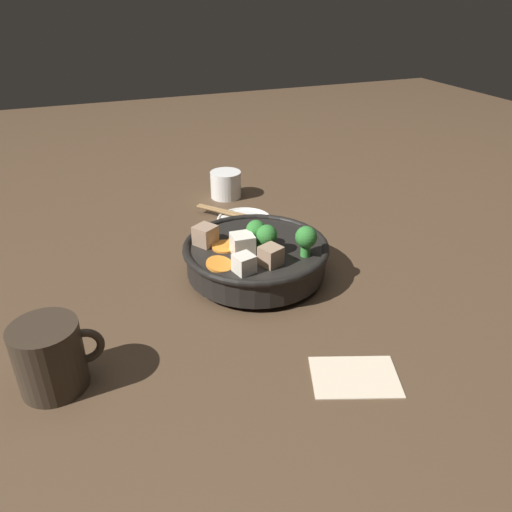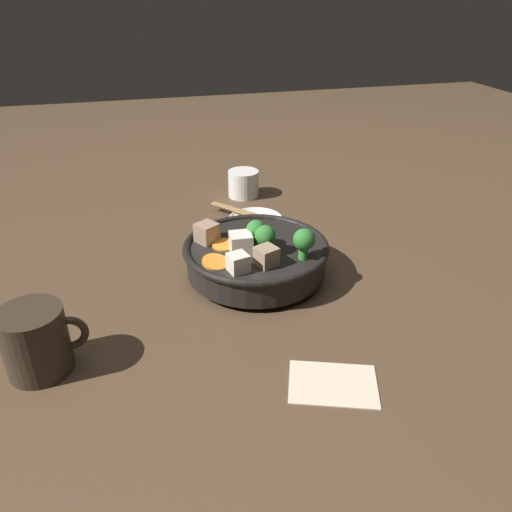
{
  "view_description": "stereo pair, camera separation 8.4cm",
  "coord_description": "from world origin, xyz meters",
  "px_view_note": "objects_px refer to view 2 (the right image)",
  "views": [
    {
      "loc": [
        -0.27,
        -0.68,
        0.44
      ],
      "look_at": [
        0.0,
        0.0,
        0.04
      ],
      "focal_mm": 35.0,
      "sensor_mm": 36.0,
      "label": 1
    },
    {
      "loc": [
        -0.19,
        -0.71,
        0.44
      ],
      "look_at": [
        0.0,
        0.0,
        0.04
      ],
      "focal_mm": 35.0,
      "sensor_mm": 36.0,
      "label": 2
    }
  ],
  "objects_px": {
    "dark_mug": "(37,341)",
    "chopsticks_pair": "(256,216)",
    "stirfry_bowl": "(256,255)",
    "tea_cup": "(243,183)",
    "side_saucer": "(256,220)"
  },
  "relations": [
    {
      "from": "dark_mug",
      "to": "chopsticks_pair",
      "type": "xyz_separation_m",
      "value": [
        0.38,
        0.36,
        -0.03
      ]
    },
    {
      "from": "side_saucer",
      "to": "dark_mug",
      "type": "relative_size",
      "value": 1.06
    },
    {
      "from": "dark_mug",
      "to": "chopsticks_pair",
      "type": "distance_m",
      "value": 0.52
    },
    {
      "from": "stirfry_bowl",
      "to": "tea_cup",
      "type": "relative_size",
      "value": 3.47
    },
    {
      "from": "stirfry_bowl",
      "to": "dark_mug",
      "type": "distance_m",
      "value": 0.36
    },
    {
      "from": "side_saucer",
      "to": "chopsticks_pair",
      "type": "xyz_separation_m",
      "value": [
        0.0,
        0.0,
        0.01
      ]
    },
    {
      "from": "tea_cup",
      "to": "dark_mug",
      "type": "xyz_separation_m",
      "value": [
        -0.39,
        -0.51,
        0.01
      ]
    },
    {
      "from": "dark_mug",
      "to": "chopsticks_pair",
      "type": "relative_size",
      "value": 0.57
    },
    {
      "from": "dark_mug",
      "to": "side_saucer",
      "type": "bearing_deg",
      "value": 43.07
    },
    {
      "from": "side_saucer",
      "to": "chopsticks_pair",
      "type": "height_order",
      "value": "chopsticks_pair"
    },
    {
      "from": "stirfry_bowl",
      "to": "chopsticks_pair",
      "type": "relative_size",
      "value": 1.31
    },
    {
      "from": "stirfry_bowl",
      "to": "tea_cup",
      "type": "distance_m",
      "value": 0.36
    },
    {
      "from": "tea_cup",
      "to": "dark_mug",
      "type": "distance_m",
      "value": 0.64
    },
    {
      "from": "dark_mug",
      "to": "stirfry_bowl",
      "type": "bearing_deg",
      "value": 25.27
    },
    {
      "from": "side_saucer",
      "to": "dark_mug",
      "type": "height_order",
      "value": "dark_mug"
    }
  ]
}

